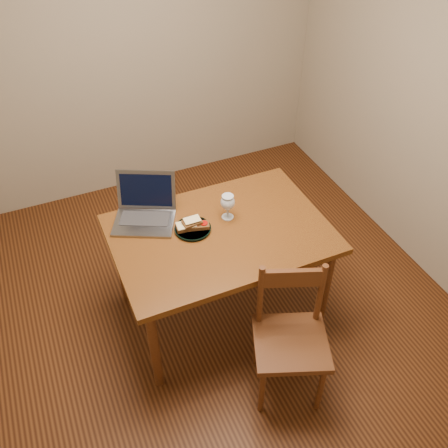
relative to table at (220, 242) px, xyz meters
name	(u,v)px	position (x,y,z in m)	size (l,w,h in m)	color
floor	(210,300)	(-0.03, 0.12, -0.66)	(3.20, 3.20, 0.02)	black
back_wall	(127,40)	(-0.03, 1.73, 0.65)	(3.20, 0.02, 2.60)	gray
front_wall	(393,389)	(-0.03, -1.49, 0.65)	(3.20, 0.02, 2.60)	gray
right_wall	(438,90)	(1.58, 0.12, 0.65)	(0.02, 3.20, 2.60)	gray
table	(220,242)	(0.00, 0.00, 0.00)	(1.30, 0.90, 0.74)	#46200B
chair	(291,333)	(0.14, -0.67, -0.18)	(0.53, 0.52, 0.44)	#40200D
plate	(193,229)	(-0.15, 0.08, 0.10)	(0.22, 0.22, 0.02)	black
sandwich_cheese	(186,226)	(-0.19, 0.09, 0.12)	(0.12, 0.07, 0.04)	#381E0C
sandwich_tomato	(200,225)	(-0.11, 0.07, 0.12)	(0.11, 0.07, 0.03)	#381E0C
sandwich_top	(192,222)	(-0.15, 0.08, 0.15)	(0.11, 0.07, 0.04)	#381E0C
milk_glass	(228,207)	(0.09, 0.10, 0.17)	(0.09, 0.09, 0.17)	white
laptop	(145,207)	(-0.37, 0.32, 0.16)	(0.47, 0.46, 0.26)	slate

